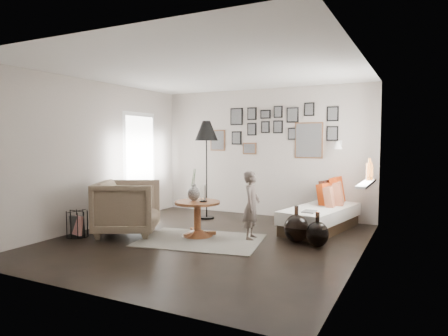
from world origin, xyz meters
The scene contains 23 objects.
ground centered at (0.00, 0.00, 0.00)m, with size 4.80×4.80×0.00m, color black.
wall_back centered at (0.00, 2.40, 1.30)m, with size 4.50×4.50×0.00m, color #A79C92.
wall_front centered at (0.00, -2.40, 1.30)m, with size 4.50×4.50×0.00m, color #A79C92.
wall_left centered at (-2.25, 0.00, 1.30)m, with size 4.80×4.80×0.00m, color #A79C92.
wall_right centered at (2.25, 0.00, 1.30)m, with size 4.80×4.80×0.00m, color #A79C92.
ceiling centered at (0.00, 0.00, 2.60)m, with size 4.80×4.80×0.00m, color white.
door_left centered at (-2.23, 1.20, 1.05)m, with size 0.00×2.14×2.14m.
window_right centered at (2.18, 1.34, 0.93)m, with size 0.15×1.32×1.30m.
gallery_wall centered at (0.29, 2.38, 1.74)m, with size 2.74×0.03×1.08m.
wall_sconce centered at (1.55, 2.13, 1.46)m, with size 0.18×0.36×0.16m.
rug centered at (-0.09, -0.03, 0.01)m, with size 1.85×1.29×0.01m, color #B8B3A1.
pedestal_table centered at (-0.28, 0.19, 0.27)m, with size 0.73×0.73×0.57m.
vase centered at (-0.36, 0.21, 0.73)m, with size 0.21×0.21×0.52m.
candles centered at (-0.17, 0.19, 0.71)m, with size 0.13×0.13×0.27m.
daybed centered at (1.40, 1.61, 0.28)m, with size 1.11×1.91×0.88m.
magazine_on_daybed centered at (1.35, 0.97, 0.41)m, with size 0.20×0.27×0.01m, color black.
armchair centered at (-1.38, -0.19, 0.45)m, with size 0.95×0.98×0.89m, color #6E5E4A.
armchair_cushion centered at (-1.35, -0.14, 0.48)m, with size 0.40×0.40×0.10m, color white.
floor_lamp centered at (-0.87, 1.55, 1.67)m, with size 0.45×0.45×1.93m.
magazine_basket centered at (-2.00, -0.70, 0.20)m, with size 0.36×0.36×0.42m.
demijohn_large centered at (1.26, 0.53, 0.22)m, with size 0.37×0.37×0.56m.
demijohn_small centered at (1.61, 0.41, 0.19)m, with size 0.33×0.33×0.51m.
child centered at (0.57, 0.42, 0.54)m, with size 0.39×0.26×1.07m, color brown.
Camera 1 is at (2.97, -5.30, 1.55)m, focal length 32.00 mm.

